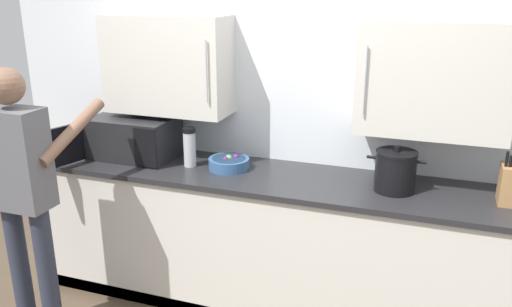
% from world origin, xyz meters
% --- Properties ---
extents(back_wall_tiled, '(4.29, 0.44, 2.84)m').
position_xyz_m(back_wall_tiled, '(0.00, 1.02, 1.45)').
color(back_wall_tiled, silver).
rests_on(back_wall_tiled, ground_plane).
extents(counter_unit, '(3.23, 0.64, 0.93)m').
position_xyz_m(counter_unit, '(0.00, 0.70, 0.46)').
color(counter_unit, beige).
rests_on(counter_unit, ground_plane).
extents(microwave_oven, '(0.69, 0.77, 0.28)m').
position_xyz_m(microwave_oven, '(-1.10, 0.74, 1.07)').
color(microwave_oven, black).
rests_on(microwave_oven, counter_unit).
extents(stock_pot, '(0.33, 0.24, 0.27)m').
position_xyz_m(stock_pot, '(0.68, 0.70, 1.05)').
color(stock_pot, black).
rests_on(stock_pot, counter_unit).
extents(thermos_flask, '(0.08, 0.08, 0.26)m').
position_xyz_m(thermos_flask, '(-0.62, 0.70, 1.06)').
color(thermos_flask, '#B7BABF').
rests_on(thermos_flask, counter_unit).
extents(knife_block, '(0.11, 0.15, 0.30)m').
position_xyz_m(knife_block, '(1.29, 0.72, 1.04)').
color(knife_block, '#A37547').
rests_on(knife_block, counter_unit).
extents(fruit_bowl, '(0.27, 0.27, 0.09)m').
position_xyz_m(fruit_bowl, '(-0.36, 0.74, 0.97)').
color(fruit_bowl, '#335684').
rests_on(fruit_bowl, counter_unit).
extents(person_figure, '(0.48, 0.62, 1.66)m').
position_xyz_m(person_figure, '(-1.29, -0.08, 0.99)').
color(person_figure, '#282D3D').
rests_on(person_figure, ground_plane).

